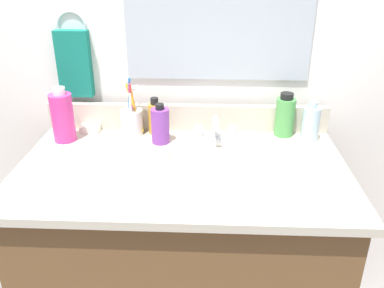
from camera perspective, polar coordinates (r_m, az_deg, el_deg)
name	(u,v)px	position (r m, az deg, el deg)	size (l,w,h in m)	color
vanity_cabinet	(183,269)	(1.41, -1.23, -16.93)	(0.91, 0.51, 0.72)	brown
countertop	(182,169)	(1.19, -1.39, -3.54)	(0.95, 0.55, 0.02)	beige
backsplash	(187,117)	(1.40, -0.69, 3.73)	(0.95, 0.02, 0.09)	beige
back_wall	(188,146)	(1.52, -0.53, -0.28)	(2.05, 0.04, 1.30)	white
towel_ring	(72,26)	(1.43, -16.39, 15.45)	(0.10, 0.10, 0.01)	silver
hand_towel	(74,64)	(1.44, -16.02, 10.64)	(0.11, 0.04, 0.22)	#147260
sink_basin	(215,178)	(1.18, 3.24, -4.72)	(0.34, 0.34, 0.11)	white
faucet	(215,132)	(1.33, 3.24, 1.62)	(0.16, 0.10, 0.08)	silver
bottle_oil_amber	(155,118)	(1.38, -5.16, 3.68)	(0.04, 0.04, 0.12)	gold
bottle_soap_pink	(63,117)	(1.37, -17.54, 3.63)	(0.07, 0.07, 0.18)	#D8338C
bottle_gel_clear	(311,123)	(1.37, 16.15, 2.78)	(0.06, 0.06, 0.13)	silver
bottle_toner_green	(285,116)	(1.39, 12.79, 3.83)	(0.06, 0.06, 0.15)	#4C9E4C
bottle_cream_purple	(160,125)	(1.31, -4.42, 2.61)	(0.06, 0.06, 0.13)	#7A3899
cup_white_ceramic	(132,119)	(1.38, -8.35, 3.39)	(0.08, 0.09, 0.20)	white
soap_bar	(90,129)	(1.44, -13.95, 2.09)	(0.06, 0.04, 0.02)	white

